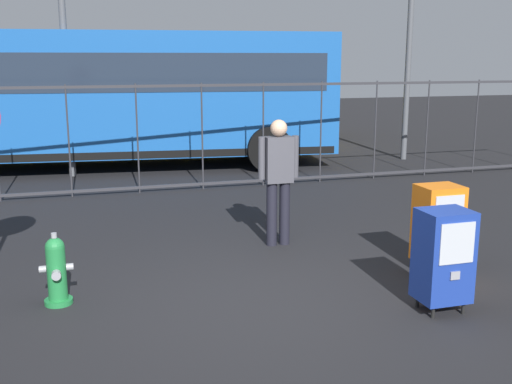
{
  "coord_description": "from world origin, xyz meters",
  "views": [
    {
      "loc": [
        -1.72,
        -5.5,
        2.43
      ],
      "look_at": [
        0.3,
        1.2,
        0.9
      ],
      "focal_mm": 42.81,
      "sensor_mm": 36.0,
      "label": 1
    }
  ],
  "objects_px": {
    "newspaper_box_secondary": "(438,224)",
    "street_light_near_right": "(411,1)",
    "pedestrian": "(278,175)",
    "bus_far": "(153,83)",
    "fire_hydrant": "(57,271)",
    "newspaper_box_primary": "(443,255)",
    "bus_near": "(97,92)"
  },
  "relations": [
    {
      "from": "newspaper_box_primary",
      "to": "pedestrian",
      "type": "relative_size",
      "value": 0.61
    },
    {
      "from": "fire_hydrant",
      "to": "bus_far",
      "type": "relative_size",
      "value": 0.07
    },
    {
      "from": "newspaper_box_secondary",
      "to": "bus_far",
      "type": "relative_size",
      "value": 0.1
    },
    {
      "from": "pedestrian",
      "to": "bus_far",
      "type": "xyz_separation_m",
      "value": [
        -0.13,
        11.42,
        0.76
      ]
    },
    {
      "from": "bus_far",
      "to": "street_light_near_right",
      "type": "relative_size",
      "value": 1.66
    },
    {
      "from": "newspaper_box_secondary",
      "to": "bus_far",
      "type": "height_order",
      "value": "bus_far"
    },
    {
      "from": "pedestrian",
      "to": "street_light_near_right",
      "type": "height_order",
      "value": "street_light_near_right"
    },
    {
      "from": "fire_hydrant",
      "to": "newspaper_box_primary",
      "type": "bearing_deg",
      "value": -19.29
    },
    {
      "from": "pedestrian",
      "to": "bus_near",
      "type": "distance_m",
      "value": 7.11
    },
    {
      "from": "pedestrian",
      "to": "street_light_near_right",
      "type": "bearing_deg",
      "value": 47.95
    },
    {
      "from": "bus_near",
      "to": "pedestrian",
      "type": "bearing_deg",
      "value": -67.67
    },
    {
      "from": "fire_hydrant",
      "to": "newspaper_box_secondary",
      "type": "bearing_deg",
      "value": -3.26
    },
    {
      "from": "pedestrian",
      "to": "street_light_near_right",
      "type": "distance_m",
      "value": 8.35
    },
    {
      "from": "newspaper_box_secondary",
      "to": "street_light_near_right",
      "type": "bearing_deg",
      "value": 62.46
    },
    {
      "from": "fire_hydrant",
      "to": "street_light_near_right",
      "type": "xyz_separation_m",
      "value": [
        8.05,
        7.11,
        3.41
      ]
    },
    {
      "from": "newspaper_box_primary",
      "to": "newspaper_box_secondary",
      "type": "xyz_separation_m",
      "value": [
        0.61,
        1.02,
        0.0
      ]
    },
    {
      "from": "newspaper_box_secondary",
      "to": "street_light_near_right",
      "type": "height_order",
      "value": "street_light_near_right"
    },
    {
      "from": "bus_near",
      "to": "street_light_near_right",
      "type": "bearing_deg",
      "value": -1.28
    },
    {
      "from": "pedestrian",
      "to": "street_light_near_right",
      "type": "relative_size",
      "value": 0.26
    },
    {
      "from": "fire_hydrant",
      "to": "pedestrian",
      "type": "relative_size",
      "value": 0.45
    },
    {
      "from": "fire_hydrant",
      "to": "newspaper_box_primary",
      "type": "relative_size",
      "value": 0.73
    },
    {
      "from": "fire_hydrant",
      "to": "newspaper_box_primary",
      "type": "height_order",
      "value": "newspaper_box_primary"
    },
    {
      "from": "bus_far",
      "to": "newspaper_box_secondary",
      "type": "bearing_deg",
      "value": -77.39
    },
    {
      "from": "bus_near",
      "to": "newspaper_box_primary",
      "type": "bearing_deg",
      "value": -67.15
    },
    {
      "from": "newspaper_box_secondary",
      "to": "bus_near",
      "type": "distance_m",
      "value": 9.04
    },
    {
      "from": "newspaper_box_primary",
      "to": "bus_near",
      "type": "height_order",
      "value": "bus_near"
    },
    {
      "from": "bus_near",
      "to": "street_light_near_right",
      "type": "xyz_separation_m",
      "value": [
        7.23,
        -0.95,
        2.06
      ]
    },
    {
      "from": "newspaper_box_secondary",
      "to": "pedestrian",
      "type": "distance_m",
      "value": 2.12
    },
    {
      "from": "newspaper_box_primary",
      "to": "bus_near",
      "type": "relative_size",
      "value": 0.1
    },
    {
      "from": "fire_hydrant",
      "to": "street_light_near_right",
      "type": "bearing_deg",
      "value": 41.47
    },
    {
      "from": "street_light_near_right",
      "to": "newspaper_box_primary",
      "type": "bearing_deg",
      "value": -117.92
    },
    {
      "from": "bus_near",
      "to": "street_light_near_right",
      "type": "height_order",
      "value": "street_light_near_right"
    }
  ]
}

